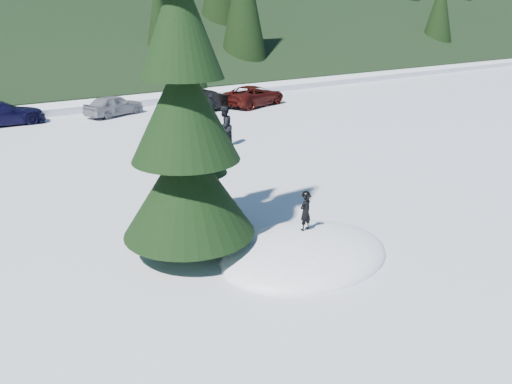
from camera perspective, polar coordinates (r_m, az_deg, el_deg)
ground at (r=12.50m, az=5.59°, el=-7.20°), size 200.00×200.00×0.00m
snow_mound at (r=12.50m, az=5.59°, el=-7.20°), size 4.48×3.52×0.96m
spruce_tall at (r=11.60m, az=-8.17°, el=7.98°), size 3.20×3.20×8.60m
spruce_short at (r=13.54m, az=-7.04°, el=4.41°), size 2.20×2.20×5.37m
child_skier at (r=12.55m, az=5.67°, el=-2.27°), size 0.37×0.27×0.96m
adult_0 at (r=22.56m, az=-3.65°, el=7.53°), size 1.07×0.96×1.82m
adult_1 at (r=26.28m, az=-5.12°, el=9.22°), size 1.15×0.75×1.81m
car_4 at (r=30.76m, az=-15.94°, el=9.53°), size 3.90×2.55×1.24m
car_5 at (r=31.12m, az=-6.02°, el=10.41°), size 4.35×1.96×1.39m
car_6 at (r=32.98m, az=-0.27°, el=10.96°), size 5.08×3.32×1.30m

